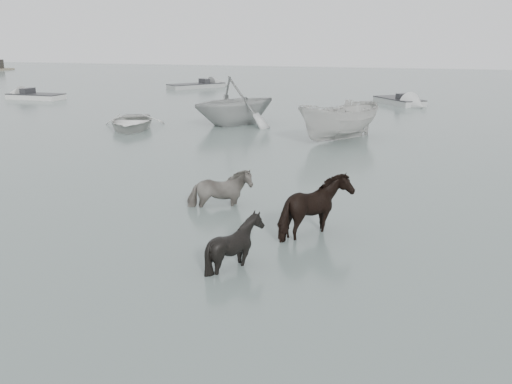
# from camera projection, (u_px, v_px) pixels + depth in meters

# --- Properties ---
(ground) EXTENTS (140.00, 140.00, 0.00)m
(ground) POSITION_uv_depth(u_px,v_px,m) (232.00, 255.00, 11.96)
(ground) COLOR #53625D
(ground) RESTS_ON ground
(pony_pinto) EXTENTS (1.88, 1.44, 1.44)m
(pony_pinto) POSITION_uv_depth(u_px,v_px,m) (219.00, 181.00, 15.06)
(pony_pinto) COLOR black
(pony_pinto) RESTS_ON ground
(pony_dark) EXTENTS (1.58, 1.77, 1.59)m
(pony_dark) POSITION_uv_depth(u_px,v_px,m) (317.00, 203.00, 12.84)
(pony_dark) COLOR black
(pony_dark) RESTS_ON ground
(pony_black) EXTENTS (1.47, 1.38, 1.33)m
(pony_black) POSITION_uv_depth(u_px,v_px,m) (235.00, 235.00, 11.21)
(pony_black) COLOR black
(pony_black) RESTS_ON ground
(rowboat_lead) EXTENTS (4.21, 4.94, 0.87)m
(rowboat_lead) POSITION_uv_depth(u_px,v_px,m) (131.00, 120.00, 27.74)
(rowboat_lead) COLOR silver
(rowboat_lead) RESTS_ON ground
(rowboat_trail) EXTENTS (6.23, 6.38, 2.56)m
(rowboat_trail) POSITION_uv_depth(u_px,v_px,m) (235.00, 99.00, 28.79)
(rowboat_trail) COLOR #A8ABA8
(rowboat_trail) RESTS_ON ground
(boat_small) EXTENTS (4.06, 4.93, 1.82)m
(boat_small) POSITION_uv_depth(u_px,v_px,m) (340.00, 119.00, 24.60)
(boat_small) COLOR #B7B7B2
(boat_small) RESTS_ON ground
(skiff_outer) EXTENTS (5.55, 1.84, 0.75)m
(skiff_outer) POSITION_uv_depth(u_px,v_px,m) (36.00, 94.00, 40.24)
(skiff_outer) COLOR silver
(skiff_outer) RESTS_ON ground
(skiff_mid) EXTENTS (4.42, 5.21, 0.75)m
(skiff_mid) POSITION_uv_depth(u_px,v_px,m) (399.00, 98.00, 37.45)
(skiff_mid) COLOR #A5A8A5
(skiff_mid) RESTS_ON ground
(skiff_far) EXTENTS (5.43, 6.34, 0.75)m
(skiff_far) POSITION_uv_depth(u_px,v_px,m) (196.00, 84.00, 48.47)
(skiff_far) COLOR gray
(skiff_far) RESTS_ON ground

